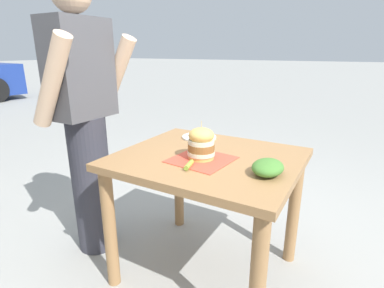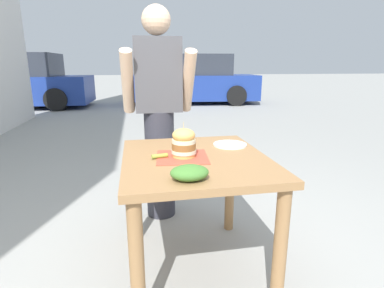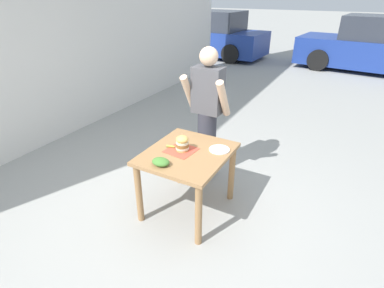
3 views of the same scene
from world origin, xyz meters
name	(u,v)px [view 1 (image 1 of 3)]	position (x,y,z in m)	size (l,w,h in m)	color
ground_plane	(206,269)	(0.00, 0.00, 0.00)	(80.00, 80.00, 0.00)	#9E9E99
patio_table	(208,178)	(0.00, 0.00, 0.61)	(0.83, 0.95, 0.74)	#9E7247
serving_paper	(202,160)	(-0.08, 0.00, 0.74)	(0.29, 0.29, 0.00)	#D64C38
sandwich	(201,143)	(-0.07, 0.01, 0.83)	(0.14, 0.14, 0.20)	#E5B25B
pickle_spear	(189,165)	(-0.21, 0.00, 0.76)	(0.02, 0.02, 0.09)	#8EA83D
side_plate_with_forks	(199,137)	(0.27, 0.20, 0.75)	(0.22, 0.22, 0.02)	white
side_salad	(268,167)	(-0.10, -0.35, 0.78)	(0.18, 0.14, 0.07)	#477F33
diner_across_table	(85,119)	(-0.15, 0.76, 0.88)	(0.55, 0.35, 1.69)	#33333D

